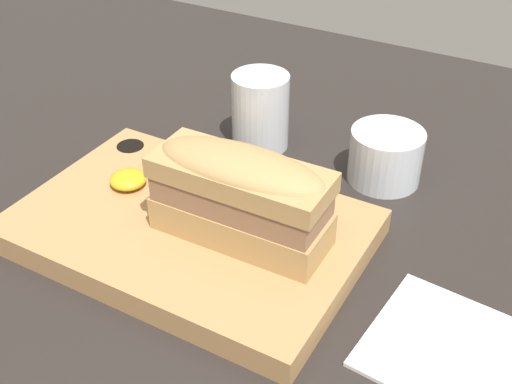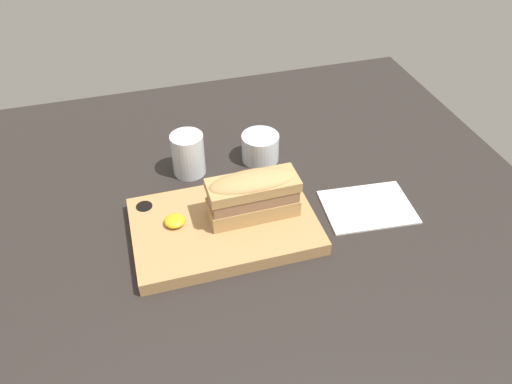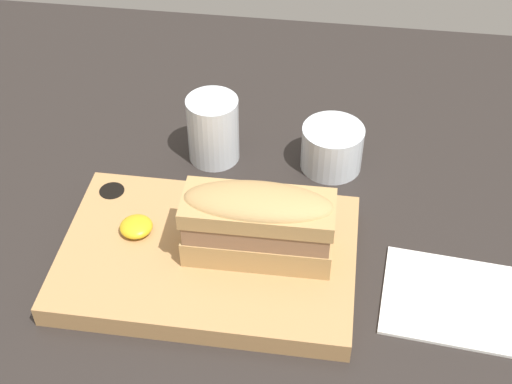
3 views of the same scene
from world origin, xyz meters
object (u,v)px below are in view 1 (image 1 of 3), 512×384
object	(u,v)px
sandwich	(241,192)
wine_glass	(385,159)
water_glass	(260,116)
napkin	(476,361)
serving_board	(189,229)

from	to	relation	value
sandwich	wine_glass	world-z (taller)	sandwich
water_glass	napkin	world-z (taller)	water_glass
serving_board	napkin	xyz separation A→B (cm)	(29.08, -1.62, -1.16)
sandwich	water_glass	distance (cm)	21.62
wine_glass	sandwich	bearing A→B (deg)	-110.19
serving_board	water_glass	xyz separation A→B (cm)	(-2.91, 19.76, 2.70)
serving_board	sandwich	size ratio (longest dim) A/B	2.02
water_glass	wine_glass	distance (cm)	16.08
serving_board	water_glass	distance (cm)	20.15
napkin	wine_glass	bearing A→B (deg)	126.41
sandwich	wine_glass	size ratio (longest dim) A/B	2.04
water_glass	napkin	xyz separation A→B (cm)	(31.99, -21.37, -3.86)
sandwich	water_glass	bearing A→B (deg)	114.31
sandwich	water_glass	size ratio (longest dim) A/B	1.80
serving_board	wine_glass	size ratio (longest dim) A/B	4.11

